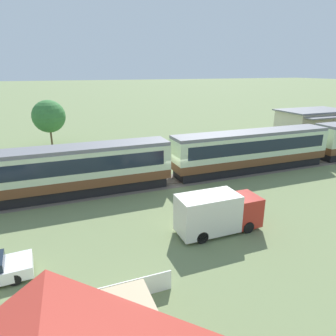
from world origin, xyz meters
name	(u,v)px	position (x,y,z in m)	size (l,w,h in m)	color
ground_plane	(174,182)	(0.00, 0.00, 0.00)	(600.00, 600.00, 0.00)	#707F51
passenger_train	(173,158)	(0.05, 0.43, 2.33)	(73.41, 2.96, 4.21)	brown
railway_track	(147,184)	(-2.58, 0.43, 0.01)	(119.99, 3.60, 0.04)	#665B51
station_building	(312,123)	(28.21, 11.02, 2.16)	(10.78, 7.70, 4.26)	beige
delivery_truck_red	(217,213)	(-0.82, -9.41, 1.37)	(5.67, 2.07, 2.69)	#B2281E
yard_tree_0	(49,116)	(-10.47, 20.20, 4.06)	(4.49, 4.49, 6.31)	brown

